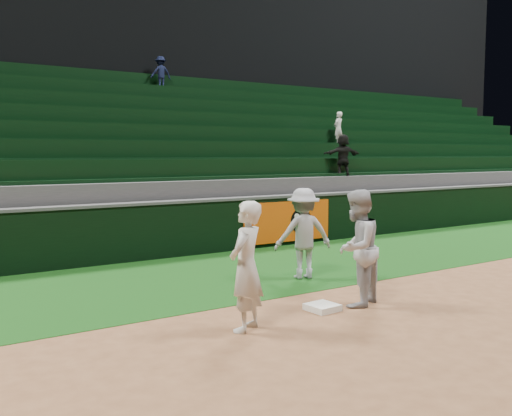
{
  "coord_description": "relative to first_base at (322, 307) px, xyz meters",
  "views": [
    {
      "loc": [
        -5.45,
        -6.26,
        2.29
      ],
      "look_at": [
        0.25,
        2.3,
        1.3
      ],
      "focal_mm": 40.0,
      "sensor_mm": 36.0,
      "label": 1
    }
  ],
  "objects": [
    {
      "name": "foul_grass",
      "position": [
        0.13,
        3.02,
        -0.04
      ],
      "size": [
        36.0,
        4.2,
        0.01
      ],
      "primitive_type": "cube",
      "color": "#0D350D",
      "rests_on": "ground"
    },
    {
      "name": "first_base",
      "position": [
        0.0,
        0.0,
        0.0
      ],
      "size": [
        0.44,
        0.44,
        0.09
      ],
      "primitive_type": "cube",
      "rotation": [
        0.0,
        0.0,
        0.06
      ],
      "color": "white",
      "rests_on": "ground"
    },
    {
      "name": "field_wall",
      "position": [
        0.15,
        5.22,
        0.59
      ],
      "size": [
        36.0,
        0.45,
        1.25
      ],
      "color": "black",
      "rests_on": "ground"
    },
    {
      "name": "base_coach",
      "position": [
        1.1,
        1.85,
        0.79
      ],
      "size": [
        1.21,
        0.93,
        1.65
      ],
      "primitive_type": "imported",
      "rotation": [
        0.0,
        0.0,
        2.81
      ],
      "color": "#93969F",
      "rests_on": "foul_grass"
    },
    {
      "name": "ground",
      "position": [
        0.13,
        0.02,
        -0.05
      ],
      "size": [
        70.0,
        70.0,
        0.0
      ],
      "primitive_type": "plane",
      "color": "brown",
      "rests_on": "ground"
    },
    {
      "name": "first_baseman",
      "position": [
        -1.43,
        -0.17,
        0.8
      ],
      "size": [
        0.74,
        0.67,
        1.69
      ],
      "primitive_type": "imported",
      "rotation": [
        0.0,
        0.0,
        3.71
      ],
      "color": "silver",
      "rests_on": "ground"
    },
    {
      "name": "stadium_seating",
      "position": [
        0.13,
        8.99,
        1.65
      ],
      "size": [
        36.0,
        5.95,
        5.4
      ],
      "color": "#39393C",
      "rests_on": "ground"
    },
    {
      "name": "upper_deck",
      "position": [
        0.13,
        17.47,
        5.95
      ],
      "size": [
        40.0,
        12.0,
        12.0
      ],
      "primitive_type": "cube",
      "color": "black",
      "rests_on": "ground"
    },
    {
      "name": "baserunner",
      "position": [
        0.61,
        -0.06,
        0.83
      ],
      "size": [
        1.05,
        0.96,
        1.75
      ],
      "primitive_type": "imported",
      "rotation": [
        0.0,
        0.0,
        3.57
      ],
      "color": "#ABADB6",
      "rests_on": "ground"
    }
  ]
}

